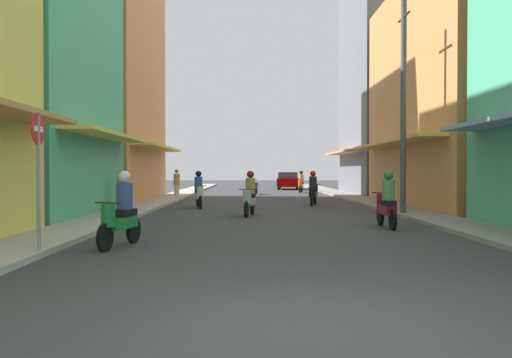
% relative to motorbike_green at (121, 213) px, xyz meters
% --- Properties ---
extents(ground_plane, '(114.15, 114.15, 0.00)m').
position_rel_motorbike_green_xyz_m(ground_plane, '(3.33, 16.37, -0.70)').
color(ground_plane, '#38383A').
extents(sidewalk_left, '(1.63, 59.89, 0.12)m').
position_rel_motorbike_green_xyz_m(sidewalk_left, '(-1.89, 16.37, -0.64)').
color(sidewalk_left, '#ADA89E').
rests_on(sidewalk_left, ground).
extents(sidewalk_right, '(1.63, 59.89, 0.12)m').
position_rel_motorbike_green_xyz_m(sidewalk_right, '(8.54, 16.37, -0.64)').
color(sidewalk_right, gray).
rests_on(sidewalk_right, ground).
extents(building_left_mid, '(7.05, 8.09, 13.76)m').
position_rel_motorbike_green_xyz_m(building_left_mid, '(-5.70, 7.25, 6.17)').
color(building_left_mid, '#4CB28C').
rests_on(building_left_mid, ground).
extents(building_left_far, '(7.05, 10.22, 16.14)m').
position_rel_motorbike_green_xyz_m(building_left_far, '(-5.70, 16.90, 7.36)').
color(building_left_far, '#D88C4C').
rests_on(building_left_far, ground).
extents(building_right_mid, '(7.05, 12.41, 10.06)m').
position_rel_motorbike_green_xyz_m(building_right_mid, '(12.35, 12.18, 4.32)').
color(building_right_mid, '#D88C4C').
rests_on(building_right_mid, ground).
extents(building_right_far, '(7.05, 9.56, 17.81)m').
position_rel_motorbike_green_xyz_m(building_right_far, '(12.35, 23.77, 8.19)').
color(building_right_far, slate).
rests_on(building_right_far, ground).
extents(motorbike_green, '(0.64, 1.78, 1.58)m').
position_rel_motorbike_green_xyz_m(motorbike_green, '(0.00, 0.00, 0.00)').
color(motorbike_green, black).
rests_on(motorbike_green, ground).
extents(motorbike_black, '(0.66, 1.78, 1.58)m').
position_rel_motorbike_green_xyz_m(motorbike_black, '(5.53, 12.70, 0.00)').
color(motorbike_black, black).
rests_on(motorbike_black, ground).
extents(motorbike_silver, '(0.58, 1.80, 1.58)m').
position_rel_motorbike_green_xyz_m(motorbike_silver, '(2.65, 7.29, 0.00)').
color(motorbike_silver, black).
rests_on(motorbike_silver, ground).
extents(motorbike_maroon, '(0.55, 1.81, 1.58)m').
position_rel_motorbike_green_xyz_m(motorbike_maroon, '(6.44, 3.53, 0.00)').
color(motorbike_maroon, black).
rests_on(motorbike_maroon, ground).
extents(motorbike_blue, '(0.64, 1.78, 0.96)m').
position_rel_motorbike_green_xyz_m(motorbike_blue, '(2.90, 23.64, -0.20)').
color(motorbike_blue, black).
rests_on(motorbike_blue, ground).
extents(motorbike_white, '(0.61, 1.79, 1.58)m').
position_rel_motorbike_green_xyz_m(motorbike_white, '(0.48, 11.25, 0.00)').
color(motorbike_white, black).
rests_on(motorbike_white, ground).
extents(motorbike_orange, '(0.62, 1.79, 1.58)m').
position_rel_motorbike_green_xyz_m(motorbike_orange, '(6.29, 26.32, 0.00)').
color(motorbike_orange, black).
rests_on(motorbike_orange, ground).
extents(parked_car, '(2.14, 4.25, 1.45)m').
position_rel_motorbike_green_xyz_m(parked_car, '(5.84, 32.96, 0.04)').
color(parked_car, '#8C0000').
rests_on(parked_car, ground).
extents(pedestrian_foreground, '(0.34, 0.34, 1.66)m').
position_rel_motorbike_green_xyz_m(pedestrian_foreground, '(-1.47, 18.28, 0.13)').
color(pedestrian_foreground, beige).
rests_on(pedestrian_foreground, ground).
extents(pedestrian_far, '(0.44, 0.44, 1.64)m').
position_rel_motorbike_green_xyz_m(pedestrian_far, '(-2.19, 8.84, 0.22)').
color(pedestrian_far, beige).
rests_on(pedestrian_far, ground).
extents(utility_pole, '(0.20, 1.20, 7.49)m').
position_rel_motorbike_green_xyz_m(utility_pole, '(7.97, 7.18, 3.12)').
color(utility_pole, '#4C4C4F').
rests_on(utility_pole, ground).
extents(street_sign_no_entry, '(0.07, 0.60, 2.65)m').
position_rel_motorbike_green_xyz_m(street_sign_no_entry, '(-1.22, -1.13, 1.01)').
color(street_sign_no_entry, gray).
rests_on(street_sign_no_entry, ground).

